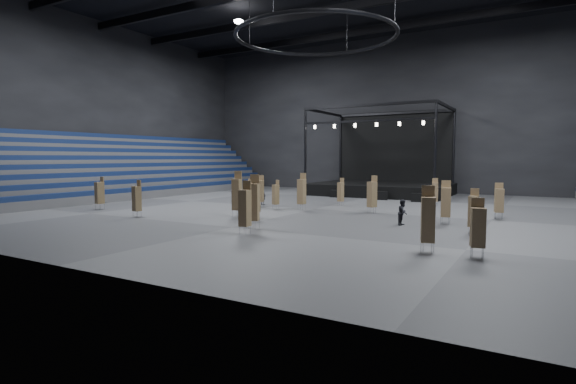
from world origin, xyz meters
The scene contains 30 objects.
floor centered at (0.00, 0.00, 0.00)m, with size 50.00×50.00×0.00m, color #464648.
wall_back centered at (0.00, 21.00, 9.00)m, with size 50.00×0.20×18.00m, color black.
wall_front centered at (0.00, -21.00, 9.00)m, with size 50.00×0.20×18.00m, color black.
wall_left centered at (-25.00, 0.00, 9.00)m, with size 0.20×42.00×18.00m, color black.
bleachers_left centered at (-22.94, 0.00, 1.73)m, with size 7.20×40.00×6.40m.
stage centered at (0.00, 16.24, 1.45)m, with size 14.00×10.00×9.20m.
truss_ring centered at (0.00, 0.00, 13.00)m, with size 12.30×12.30×5.15m.
flight_case_left centered at (-2.79, 10.21, 0.36)m, with size 1.08×0.54×0.72m, color black.
flight_case_mid centered at (2.01, 9.83, 0.39)m, with size 1.18×0.59×0.79m, color black.
flight_case_right centered at (5.49, 9.54, 0.39)m, with size 1.17×0.58×0.78m, color black.
chair_stack_0 centered at (13.11, -11.89, 1.25)m, with size 0.65×0.65×2.37m.
chair_stack_1 centered at (12.79, 0.88, 1.24)m, with size 0.62×0.62×2.33m.
chair_stack_2 centered at (10.28, -3.33, 1.37)m, with size 0.65×0.65×2.61m.
chair_stack_3 centered at (-2.65, -1.44, 1.15)m, with size 0.56×0.56×2.24m.
chair_stack_4 centered at (0.71, 3.32, 1.17)m, with size 0.51×0.51×2.28m.
chair_stack_5 centered at (-10.29, 6.04, 0.99)m, with size 0.54×0.54×1.85m.
chair_stack_6 centered at (-1.00, -6.67, 1.18)m, with size 0.65×0.65×2.23m.
chair_stack_7 centered at (7.56, 6.67, 1.19)m, with size 0.57×0.57×2.28m.
chair_stack_8 centered at (12.16, -5.97, 1.21)m, with size 0.49×0.49×2.36m.
chair_stack_9 centered at (-14.00, -8.54, 1.32)m, with size 0.66×0.66×2.50m.
chair_stack_10 centered at (-0.70, -0.85, 1.42)m, with size 0.55×0.55×2.78m.
chair_stack_11 centered at (-8.28, -10.01, 1.27)m, with size 0.54×0.54×2.47m.
chair_stack_12 centered at (-4.56, -0.71, 1.30)m, with size 0.59×0.59×2.54m.
chair_stack_13 centered at (1.96, -11.99, 1.41)m, with size 0.53×0.53×2.77m.
chair_stack_14 centered at (1.29, -10.19, 1.53)m, with size 0.69×0.69×3.03m.
chair_stack_15 centered at (-2.52, -6.61, 1.55)m, with size 0.63×0.63×3.06m.
chair_stack_16 centered at (11.19, -11.93, 1.44)m, with size 0.68×0.68×2.80m.
chair_stack_17 centered at (4.67, -0.27, 1.39)m, with size 0.69×0.69×2.68m.
man_center centered at (-5.24, 0.67, 0.78)m, with size 0.57×0.37×1.57m, color black.
crew_member centered at (8.17, -4.84, 0.75)m, with size 0.73×0.57×1.51m, color black.
Camera 1 is at (15.38, -30.78, 3.96)m, focal length 28.00 mm.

